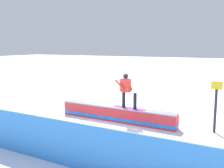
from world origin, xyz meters
TOP-DOWN VIEW (x-y plane):
  - ground_plane at (0.00, 0.00)m, footprint 120.00×120.00m
  - grind_box at (0.00, 0.00)m, footprint 5.35×0.74m
  - snowboarder at (-0.48, 0.00)m, footprint 1.45×0.53m
  - safety_fence at (0.00, 4.44)m, footprint 9.39×0.46m
  - trail_marker at (-3.96, -0.30)m, footprint 0.40×0.10m

SIDE VIEW (x-z plane):
  - ground_plane at x=0.00m, z-range 0.00..0.00m
  - grind_box at x=0.00m, z-range -0.03..0.61m
  - safety_fence at x=0.00m, z-range 0.00..1.27m
  - trail_marker at x=-3.96m, z-range 0.07..2.01m
  - snowboarder at x=-0.48m, z-range 0.71..2.16m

